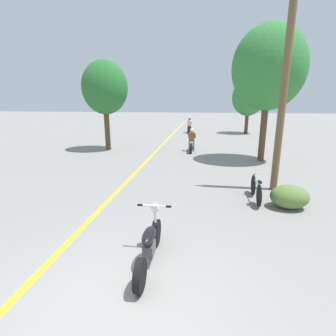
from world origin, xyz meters
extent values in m
plane|color=gray|center=(0.00, 0.00, 0.00)|extent=(120.00, 120.00, 0.00)
cube|color=yellow|center=(-1.70, 13.15, 0.00)|extent=(0.14, 48.00, 0.01)
cylinder|color=brown|center=(3.77, 6.09, 3.41)|extent=(0.24, 0.24, 6.82)
cylinder|color=#513A23|center=(4.21, 10.72, 1.74)|extent=(0.32, 0.32, 3.48)
ellipsoid|color=#337F38|center=(4.21, 10.72, 4.60)|extent=(3.53, 3.18, 4.06)
cylinder|color=#513A23|center=(5.07, 22.21, 1.19)|extent=(0.32, 0.32, 2.37)
ellipsoid|color=#337F38|center=(5.07, 22.21, 3.29)|extent=(2.90, 2.61, 3.34)
cylinder|color=#513A23|center=(-4.83, 12.57, 1.47)|extent=(0.32, 0.32, 2.93)
ellipsoid|color=#286B2D|center=(-4.83, 12.57, 3.81)|extent=(2.78, 2.51, 3.20)
ellipsoid|color=#5B7A38|center=(3.81, 4.43, 0.35)|extent=(1.10, 0.88, 0.70)
cylinder|color=black|center=(0.28, 1.88, 0.29)|extent=(0.12, 0.58, 0.58)
cylinder|color=black|center=(0.28, 0.41, 0.29)|extent=(0.12, 0.58, 0.58)
ellipsoid|color=black|center=(0.28, 1.15, 0.62)|extent=(0.24, 0.68, 0.23)
cube|color=#4C4C51|center=(0.28, 1.15, 0.34)|extent=(0.20, 0.36, 0.24)
cylinder|color=silver|center=(0.28, 1.79, 0.64)|extent=(0.06, 0.23, 0.72)
cylinder|color=silver|center=(0.28, 1.70, 1.00)|extent=(0.60, 0.04, 0.04)
cylinder|color=black|center=(-0.02, 1.70, 1.00)|extent=(0.11, 0.05, 0.05)
cylinder|color=black|center=(0.59, 1.70, 1.00)|extent=(0.11, 0.05, 0.05)
sphere|color=silver|center=(0.28, 1.79, 0.92)|extent=(0.20, 0.20, 0.20)
cylinder|color=black|center=(0.47, 13.52, 0.29)|extent=(0.12, 0.59, 0.59)
cylinder|color=black|center=(0.47, 12.08, 0.29)|extent=(0.12, 0.59, 0.59)
cube|color=silver|center=(0.47, 12.80, 0.47)|extent=(0.20, 0.92, 0.28)
cylinder|color=silver|center=(0.47, 13.42, 0.94)|extent=(0.50, 0.03, 0.03)
cylinder|color=slate|center=(0.34, 12.75, 0.31)|extent=(0.11, 0.11, 0.61)
cylinder|color=slate|center=(0.60, 12.75, 0.31)|extent=(0.11, 0.11, 0.61)
cube|color=brown|center=(0.47, 12.78, 0.89)|extent=(0.34, 0.28, 0.58)
cylinder|color=brown|center=(0.27, 12.94, 0.95)|extent=(0.08, 0.46, 0.35)
cylinder|color=brown|center=(0.67, 12.94, 0.95)|extent=(0.08, 0.46, 0.35)
sphere|color=white|center=(0.47, 12.82, 1.29)|extent=(0.23, 0.23, 0.23)
cylinder|color=black|center=(-0.24, 22.69, 0.31)|extent=(0.12, 0.61, 0.61)
cylinder|color=black|center=(-0.24, 21.26, 0.31)|extent=(0.12, 0.61, 0.61)
cube|color=maroon|center=(-0.24, 21.97, 0.49)|extent=(0.20, 0.91, 0.28)
cylinder|color=silver|center=(-0.24, 22.59, 0.96)|extent=(0.50, 0.03, 0.03)
cylinder|color=#282D3D|center=(-0.37, 21.92, 0.31)|extent=(0.11, 0.11, 0.63)
cylinder|color=#282D3D|center=(-0.11, 21.92, 0.31)|extent=(0.11, 0.11, 0.63)
cube|color=silver|center=(-0.24, 21.95, 0.91)|extent=(0.34, 0.28, 0.58)
cylinder|color=silver|center=(-0.44, 22.11, 0.96)|extent=(0.08, 0.46, 0.35)
cylinder|color=silver|center=(-0.04, 22.11, 0.96)|extent=(0.08, 0.46, 0.35)
sphere|color=#2D333D|center=(-0.24, 21.99, 1.29)|extent=(0.21, 0.21, 0.21)
cylinder|color=black|center=(2.94, 5.43, 0.34)|extent=(0.04, 0.68, 0.68)
cylinder|color=black|center=(2.94, 4.42, 0.34)|extent=(0.04, 0.68, 0.68)
cylinder|color=#2D8C38|center=(2.94, 4.92, 0.57)|extent=(0.04, 0.81, 0.04)
cylinder|color=#2D8C38|center=(2.94, 4.50, 0.54)|extent=(0.03, 0.03, 0.41)
cube|color=black|center=(2.94, 4.50, 0.74)|extent=(0.10, 0.20, 0.05)
cylinder|color=#2D8C38|center=(2.94, 5.38, 0.56)|extent=(0.03, 0.03, 0.44)
cylinder|color=silver|center=(2.94, 5.38, 0.78)|extent=(0.44, 0.03, 0.03)
camera|label=1|loc=(1.28, -3.25, 3.14)|focal=28.00mm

